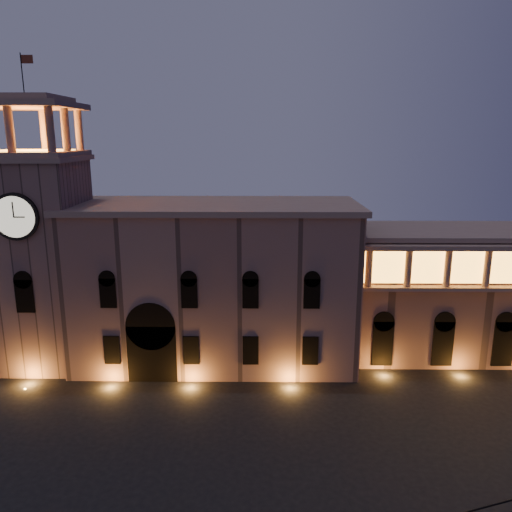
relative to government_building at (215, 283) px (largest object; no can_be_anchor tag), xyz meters
name	(u,v)px	position (x,y,z in m)	size (l,w,h in m)	color
ground	(218,490)	(2.08, -21.93, -8.77)	(160.00, 160.00, 0.00)	black
government_building	(215,283)	(0.00, 0.00, 0.00)	(30.80, 12.80, 17.60)	#89655A
clock_tower	(41,252)	(-18.42, -0.95, 3.73)	(9.80, 9.80, 32.40)	#89655A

